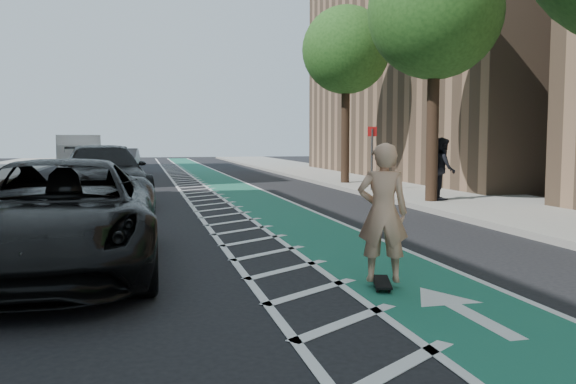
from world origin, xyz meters
name	(u,v)px	position (x,y,z in m)	size (l,w,h in m)	color
ground	(189,275)	(0.00, 0.00, 0.00)	(120.00, 120.00, 0.00)	black
bike_lane	(260,202)	(3.00, 10.00, 0.01)	(2.00, 90.00, 0.01)	#1B604B
buffer_strip	(213,203)	(1.50, 10.00, 0.01)	(1.40, 90.00, 0.01)	silver
sidewalk_right	(445,196)	(9.50, 10.00, 0.07)	(5.00, 90.00, 0.15)	gray
curb_right	(378,197)	(7.05, 10.00, 0.08)	(0.12, 90.00, 0.16)	gray
tree_r_c	(432,13)	(7.90, 8.00, 5.77)	(4.20, 4.20, 7.90)	#382619
tree_r_d	(345,51)	(7.90, 16.00, 5.77)	(4.20, 4.20, 7.90)	#382619
sign_post	(372,157)	(7.60, 12.00, 1.35)	(0.35, 0.08, 2.47)	#4C4C4C
skateboard	(382,282)	(2.49, -1.43, 0.08)	(0.44, 0.80, 0.10)	black
skateboarder	(383,213)	(2.49, -1.43, 1.04)	(0.68, 0.45, 1.88)	tan
suv_near	(60,216)	(-1.88, 0.65, 0.86)	(2.86, 6.21, 1.72)	black
suv_far	(102,174)	(-1.87, 11.13, 0.91)	(2.56, 6.30, 1.83)	black
car_silver	(88,166)	(-3.27, 23.12, 0.68)	(1.61, 3.99, 1.36)	#98979C
car_grey	(124,161)	(-1.65, 27.98, 0.74)	(1.56, 4.46, 1.47)	slate
pedestrian	(442,169)	(8.36, 8.05, 1.11)	(0.94, 0.73, 1.93)	black
box_truck	(79,155)	(-4.31, 29.74, 1.04)	(2.88, 5.63, 2.26)	silver
barrel_b	(110,183)	(-1.80, 14.00, 0.44)	(0.68, 0.68, 0.93)	#D74A0B
barrel_c	(94,181)	(-2.40, 14.61, 0.45)	(0.70, 0.70, 0.96)	#FF510D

